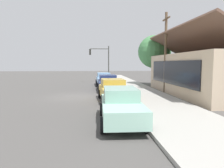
# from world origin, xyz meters

# --- Properties ---
(ground_plane) EXTENTS (120.00, 120.00, 0.00)m
(ground_plane) POSITION_xyz_m (0.00, 0.00, 0.00)
(ground_plane) COLOR #4C4947
(sidewalk_curb) EXTENTS (60.00, 4.20, 0.16)m
(sidewalk_curb) POSITION_xyz_m (0.00, 5.60, 0.08)
(sidewalk_curb) COLOR #A3A099
(sidewalk_curb) RESTS_ON ground
(car_skyblue) EXTENTS (4.81, 2.01, 1.59)m
(car_skyblue) POSITION_xyz_m (-8.87, 2.70, 0.82)
(car_skyblue) COLOR #8CB7E0
(car_skyblue) RESTS_ON ground
(car_navy) EXTENTS (4.37, 2.10, 1.59)m
(car_navy) POSITION_xyz_m (-3.66, 2.85, 0.81)
(car_navy) COLOR navy
(car_navy) RESTS_ON ground
(car_mustard) EXTENTS (4.41, 2.20, 1.59)m
(car_mustard) POSITION_xyz_m (2.11, 2.84, 0.81)
(car_mustard) COLOR gold
(car_mustard) RESTS_ON ground
(car_seafoam) EXTENTS (4.75, 2.09, 1.59)m
(car_seafoam) POSITION_xyz_m (7.93, 2.63, 0.82)
(car_seafoam) COLOR #9ED1BC
(car_seafoam) RESTS_ON ground
(storefront_building) EXTENTS (13.50, 7.97, 5.76)m
(storefront_building) POSITION_xyz_m (-0.34, 11.98, 1.95)
(storefront_building) COLOR #CCB293
(storefront_building) RESTS_ON ground
(shade_tree) EXTENTS (4.08, 4.08, 6.26)m
(shade_tree) POSITION_xyz_m (-8.52, 9.04, 4.20)
(shade_tree) COLOR brown
(shade_tree) RESTS_ON ground
(traffic_light_main) EXTENTS (0.37, 2.79, 5.20)m
(traffic_light_main) POSITION_xyz_m (-12.50, 2.54, 3.49)
(traffic_light_main) COLOR #383833
(traffic_light_main) RESTS_ON ground
(utility_pole_wooden) EXTENTS (1.80, 0.24, 7.50)m
(utility_pole_wooden) POSITION_xyz_m (-2.04, 8.20, 3.93)
(utility_pole_wooden) COLOR brown
(utility_pole_wooden) RESTS_ON ground
(fire_hydrant_red) EXTENTS (0.22, 0.22, 0.71)m
(fire_hydrant_red) POSITION_xyz_m (-3.72, 4.20, 0.50)
(fire_hydrant_red) COLOR red
(fire_hydrant_red) RESTS_ON sidewalk_curb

